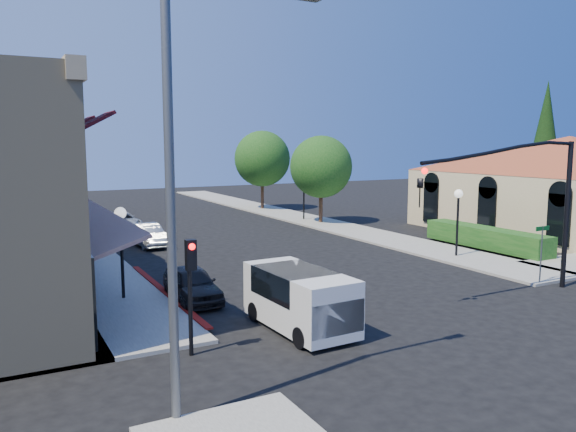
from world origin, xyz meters
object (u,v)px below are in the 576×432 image
conifer_far (545,138)px  parked_car_a (192,284)px  street_tree_b (262,159)px  parked_car_c (104,224)px  lamppost_right_near (458,206)px  lamppost_left_near (121,229)px  street_tree_a (321,167)px  cobra_streetlight (187,176)px  parked_car_b (148,235)px  street_name_sign (542,245)px  parked_car_d (122,221)px  signal_mast_arm (533,191)px  white_van (300,296)px  lamppost_left_far (71,197)px  lamppost_right_far (304,185)px  secondary_signal (191,275)px

conifer_far → parked_car_a: 36.45m
street_tree_b → parked_car_c: street_tree_b is taller
conifer_far → parked_car_c: bearing=168.4°
lamppost_right_near → lamppost_left_near: bearing=180.0°
street_tree_a → parked_car_c: size_ratio=1.49×
conifer_far → cobra_streetlight: bearing=-151.7°
cobra_streetlight → parked_car_b: 21.83m
lamppost_left_near → street_tree_b: bearing=54.2°
street_name_sign → lamppost_left_near: size_ratio=0.70×
lamppost_left_near → parked_car_d: 18.50m
conifer_far → parked_car_d: conifer_far is taller
conifer_far → parked_car_b: 33.31m
lamppost_right_near → cobra_streetlight: bearing=-150.5°
parked_car_a → signal_mast_arm: bearing=-21.8°
parked_car_c → parked_car_d: parked_car_c is taller
street_tree_a → lamppost_left_near: (-17.30, -14.00, -1.46)m
white_van → parked_car_b: 16.95m
parked_car_a → parked_car_d: (1.40, 19.23, -0.06)m
lamppost_left_near → parked_car_b: lamppost_left_near is taller
parked_car_d → parked_car_c: bearing=-148.0°
street_tree_b → parked_car_d: street_tree_b is taller
lamppost_left_far → parked_car_b: lamppost_left_far is taller
street_tree_a → parked_car_c: bearing=168.7°
signal_mast_arm → lamppost_right_far: 22.70m
parked_car_a → parked_car_b: 12.20m
street_tree_b → parked_car_c: bearing=-155.0°
lamppost_left_near → conifer_far: bearing=15.3°
secondary_signal → parked_car_d: (3.20, 24.59, -1.73)m
conifer_far → street_name_sign: (-20.50, -15.80, -4.66)m
street_name_sign → white_van: bearing=-178.8°
signal_mast_arm → parked_car_d: size_ratio=1.89×
conifer_far → street_name_sign: conifer_far is taller
street_tree_a → parked_car_a: bearing=-134.6°
street_name_sign → street_tree_b: bearing=87.5°
cobra_streetlight → lamppost_left_near: bearing=86.3°
secondary_signal → parked_car_b: secondary_signal is taller
cobra_streetlight → parked_car_d: size_ratio=2.19×
lamppost_right_far → white_van: (-12.73, -22.05, -1.63)m
parked_car_a → secondary_signal: bearing=-106.8°
secondary_signal → street_name_sign: bearing=2.9°
street_name_sign → lamppost_right_near: (1.00, 5.80, 1.04)m
lamppost_left_near → parked_car_a: lamppost_left_near is taller
street_name_sign → lamppost_right_near: bearing=80.2°
lamppost_right_far → conifer_far: bearing=-17.1°
secondary_signal → cobra_streetlight: 4.65m
parked_car_c → white_van: bearing=-83.7°
lamppost_left_near → parked_car_b: 11.69m
street_tree_b → white_van: bearing=-113.4°
street_tree_a → lamppost_left_far: size_ratio=1.82×
lamppost_left_far → white_van: (4.27, -20.05, -1.63)m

